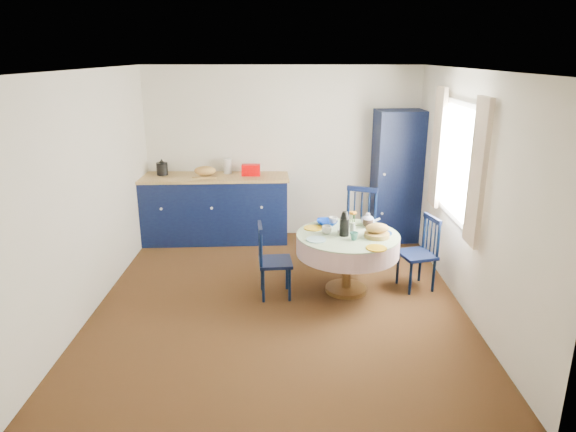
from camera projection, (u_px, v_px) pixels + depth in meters
The scene contains 17 objects.
floor at pixel (280, 299), 5.79m from camera, with size 4.50×4.50×0.00m, color black.
ceiling at pixel (279, 70), 5.04m from camera, with size 4.50×4.50×0.00m, color white.
wall_back at pixel (282, 153), 7.56m from camera, with size 4.00×0.02×2.50m, color white.
wall_left at pixel (90, 192), 5.42m from camera, with size 0.02×4.50×2.50m, color white.
wall_right at pixel (469, 193), 5.41m from camera, with size 0.02×4.50×2.50m, color white.
window at pixel (458, 161), 5.61m from camera, with size 0.10×1.74×1.45m.
kitchen_counter at pixel (214, 207), 7.51m from camera, with size 2.22×0.80×1.21m.
pantry_cabinet at pixel (397, 177), 7.41m from camera, with size 0.70×0.53×1.90m.
dining_table at pixel (348, 244), 5.83m from camera, with size 1.16×1.16×0.98m.
chair_left at pixel (272, 260), 5.76m from camera, with size 0.40×0.42×0.86m.
chair_far at pixel (358, 227), 6.65m from camera, with size 0.58×0.57×1.00m.
chair_right at pixel (420, 252), 5.97m from camera, with size 0.46×0.47×0.87m.
mug_a at pixel (327, 230), 5.80m from camera, with size 0.11×0.11×0.09m, color silver.
mug_b at pixel (354, 236), 5.60m from camera, with size 0.09×0.09×0.09m, color #35776E.
mug_c at pixel (368, 223), 6.01m from camera, with size 0.13×0.13×0.10m, color black.
mug_d at pixel (333, 221), 6.08m from camera, with size 0.11×0.11×0.10m, color silver.
cobalt_bowl at pixel (327, 223), 6.09m from camera, with size 0.25×0.25×0.06m, color navy.
Camera 1 is at (0.10, -5.24, 2.65)m, focal length 32.00 mm.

